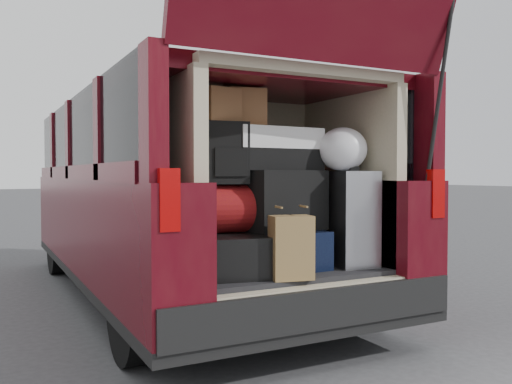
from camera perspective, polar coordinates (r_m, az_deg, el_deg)
ground at (r=3.45m, az=3.43°, el=-17.42°), size 80.00×80.00×0.00m
minivan at (r=4.94m, az=-7.62°, el=-0.76°), size 1.90×5.35×2.77m
load_floor at (r=3.60m, az=1.15°, el=-12.02°), size 1.24×1.05×0.55m
black_hardshell at (r=3.24m, az=-3.14°, el=-6.47°), size 0.54×0.67×0.24m
navy_hardshell at (r=3.45m, az=2.44°, el=-5.95°), size 0.47×0.57×0.24m
silver_roller at (r=3.57m, az=9.60°, el=-2.71°), size 0.30×0.43×0.61m
kraft_bag at (r=3.06m, az=3.72°, el=-5.84°), size 0.26×0.19×0.36m
red_duffel at (r=3.26m, az=-3.00°, el=-1.73°), size 0.47×0.32×0.29m
black_soft_case at (r=3.40m, az=2.70°, el=-0.87°), size 0.57×0.40×0.38m
backpack at (r=3.22m, az=-3.23°, el=4.11°), size 0.28×0.20×0.37m
twotone_duffel at (r=3.44m, az=1.72°, el=4.52°), size 0.62×0.35×0.27m
grocery_sack_lower at (r=3.28m, az=-3.96°, el=9.06°), size 0.25×0.22×0.20m
grocery_sack_upper at (r=3.40m, az=-1.20°, el=8.80°), size 0.26×0.23×0.23m
plastic_bag_right at (r=3.53m, az=9.10°, el=4.47°), size 0.33×0.31×0.28m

